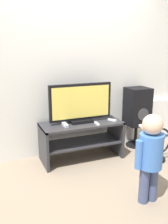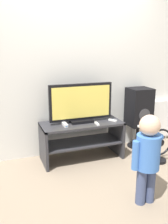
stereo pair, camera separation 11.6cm
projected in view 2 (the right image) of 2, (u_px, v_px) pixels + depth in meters
name	position (u px, v px, depth m)	size (l,w,h in m)	color
ground_plane	(88.00, 165.00, 3.44)	(16.00, 16.00, 0.00)	gray
wall_back	(74.00, 67.00, 3.63)	(10.00, 0.06, 2.60)	silver
tv_stand	(82.00, 135.00, 3.57)	(1.15, 0.49, 0.55)	#2D2D33
television	(81.00, 104.00, 3.47)	(0.91, 0.20, 0.55)	black
game_console	(65.00, 124.00, 3.38)	(0.05, 0.18, 0.04)	white
remote_primary	(113.00, 120.00, 3.59)	(0.10, 0.13, 0.03)	white
remote_secondary	(97.00, 124.00, 3.43)	(0.05, 0.13, 0.03)	white
child	(147.00, 152.00, 2.50)	(0.36, 0.53, 0.95)	#3F4C72
speaker_tower	(139.00, 108.00, 3.94)	(0.35, 0.34, 0.96)	black
floor_fan	(160.00, 147.00, 3.49)	(0.40, 0.21, 0.49)	black
radiator	(153.00, 119.00, 4.27)	(0.77, 0.08, 0.70)	white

